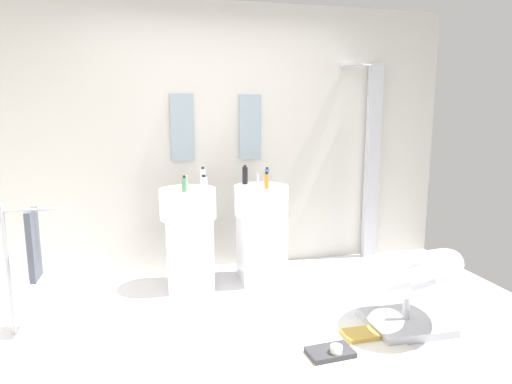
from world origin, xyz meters
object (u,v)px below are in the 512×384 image
shower_column (371,158)px  lounge_chair (408,281)px  pedestal_sink_right (261,229)px  soap_bottle_amber (267,181)px  soap_bottle_white (204,183)px  soap_bottle_blue (267,176)px  pedestal_sink_left (189,233)px  magazine_charcoal (330,352)px  soap_bottle_clear (203,178)px  towel_rack (29,248)px  soap_bottle_black (245,175)px  coffee_mug (336,352)px  soap_bottle_green (184,184)px  magazine_ochre (360,334)px

shower_column → lounge_chair: size_ratio=1.86×
pedestal_sink_right → soap_bottle_amber: bearing=-87.8°
soap_bottle_amber → soap_bottle_white: soap_bottle_amber is taller
pedestal_sink_right → shower_column: size_ratio=0.49×
soap_bottle_blue → pedestal_sink_left: bearing=-170.1°
magazine_charcoal → soap_bottle_blue: (-0.02, 1.56, 0.94)m
magazine_charcoal → soap_bottle_clear: size_ratio=1.62×
towel_rack → soap_bottle_black: (1.70, 0.76, 0.35)m
lounge_chair → coffee_mug: (-0.68, -0.30, -0.30)m
magazine_charcoal → soap_bottle_clear: bearing=108.6°
soap_bottle_green → soap_bottle_clear: size_ratio=0.77×
soap_bottle_green → soap_bottle_white: bearing=12.9°
pedestal_sink_left → magazine_charcoal: 1.69m
coffee_mug → soap_bottle_clear: 1.90m
soap_bottle_white → soap_bottle_black: size_ratio=0.75×
coffee_mug → soap_bottle_amber: bearing=95.6°
soap_bottle_clear → shower_column: bearing=10.7°
pedestal_sink_right → soap_bottle_white: bearing=-168.1°
soap_bottle_clear → soap_bottle_green: bearing=-130.8°
soap_bottle_green → soap_bottle_blue: 0.85m
soap_bottle_blue → soap_bottle_white: (-0.63, -0.25, -0.01)m
pedestal_sink_left → soap_bottle_amber: 0.84m
pedestal_sink_right → soap_bottle_blue: bearing=55.8°
pedestal_sink_left → lounge_chair: pedestal_sink_left is taller
lounge_chair → soap_bottle_clear: soap_bottle_clear is taller
soap_bottle_blue → pedestal_sink_right: bearing=-124.2°
pedestal_sink_right → coffee_mug: (0.13, -1.47, -0.44)m
magazine_ochre → soap_bottle_clear: soap_bottle_clear is taller
pedestal_sink_right → soap_bottle_green: soap_bottle_green is taller
lounge_chair → shower_column: bearing=72.7°
coffee_mug → soap_bottle_blue: size_ratio=0.54×
lounge_chair → towel_rack: towel_rack is taller
magazine_charcoal → coffee_mug: 0.05m
soap_bottle_clear → soap_bottle_white: bearing=-94.2°
soap_bottle_blue → soap_bottle_clear: (-0.61, -0.07, 0.01)m
soap_bottle_green → soap_bottle_amber: (0.71, -0.02, 0.01)m
soap_bottle_green → soap_bottle_white: size_ratio=1.04×
coffee_mug → soap_bottle_black: size_ratio=0.46×
pedestal_sink_right → soap_bottle_white: (-0.54, -0.11, 0.46)m
magazine_charcoal → soap_bottle_amber: 1.57m
soap_bottle_white → pedestal_sink_right: bearing=11.9°
magazine_charcoal → soap_bottle_white: soap_bottle_white is taller
towel_rack → coffee_mug: bearing=-23.2°
pedestal_sink_left → magazine_ochre: bearing=-49.2°
soap_bottle_black → towel_rack: bearing=-156.1°
coffee_mug → soap_bottle_green: bearing=122.6°
lounge_chair → soap_bottle_white: bearing=142.0°
lounge_chair → magazine_ochre: size_ratio=4.71×
coffee_mug → soap_bottle_green: (-0.84, 1.31, 0.91)m
magazine_ochre → soap_bottle_green: size_ratio=1.67×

